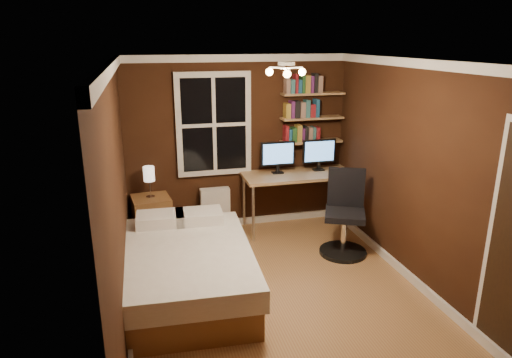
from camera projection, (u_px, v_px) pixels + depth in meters
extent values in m
plane|color=#925F3A|center=(279.00, 295.00, 5.01)|extent=(4.20, 4.20, 0.00)
cube|color=black|center=(238.00, 144.00, 6.59)|extent=(3.20, 0.04, 2.50)
cube|color=black|center=(118.00, 200.00, 4.27)|extent=(0.04, 4.20, 2.50)
cube|color=black|center=(420.00, 176.00, 5.02)|extent=(0.04, 4.20, 2.50)
cube|color=white|center=(283.00, 61.00, 4.28)|extent=(3.20, 4.20, 0.02)
cube|color=silver|center=(214.00, 125.00, 6.39)|extent=(1.06, 0.06, 1.46)
cube|color=#9F764D|center=(311.00, 141.00, 6.73)|extent=(0.92, 0.22, 0.03)
cube|color=#9F764D|center=(312.00, 118.00, 6.63)|extent=(0.92, 0.22, 0.03)
cube|color=#9F764D|center=(313.00, 94.00, 6.53)|extent=(0.92, 0.22, 0.03)
cube|color=brown|center=(185.00, 282.00, 4.98)|extent=(1.46, 2.01, 0.31)
cube|color=silver|center=(184.00, 260.00, 4.90)|extent=(1.54, 2.07, 0.23)
cube|color=white|center=(160.00, 219.00, 5.51)|extent=(0.58, 0.42, 0.14)
cube|color=white|center=(199.00, 216.00, 5.60)|extent=(0.58, 0.42, 0.14)
cube|color=brown|center=(152.00, 218.00, 6.33)|extent=(0.56, 0.56, 0.62)
cube|color=silver|center=(215.00, 209.00, 6.67)|extent=(0.42, 0.15, 0.63)
cube|color=#9F764D|center=(304.00, 174.00, 6.60)|extent=(1.78, 0.67, 0.04)
cylinder|color=beige|center=(253.00, 214.00, 6.26)|extent=(0.04, 0.04, 0.80)
cylinder|color=beige|center=(364.00, 204.00, 6.65)|extent=(0.04, 0.04, 0.80)
cylinder|color=beige|center=(244.00, 200.00, 6.80)|extent=(0.04, 0.04, 0.80)
cylinder|color=beige|center=(346.00, 191.00, 7.19)|extent=(0.04, 0.04, 0.80)
cylinder|color=black|center=(343.00, 252.00, 5.98)|extent=(0.61, 0.61, 0.05)
cylinder|color=silver|center=(344.00, 234.00, 5.91)|extent=(0.07, 0.07, 0.46)
cube|color=black|center=(345.00, 215.00, 5.83)|extent=(0.66, 0.66, 0.08)
cube|color=black|center=(346.00, 187.00, 5.95)|extent=(0.45, 0.25, 0.52)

